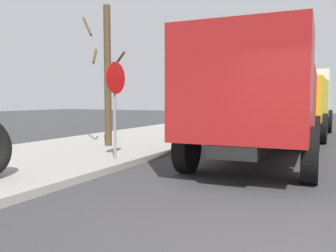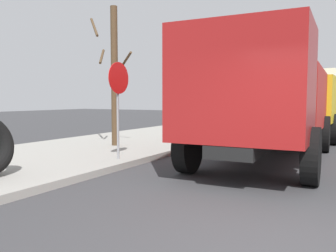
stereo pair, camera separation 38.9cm
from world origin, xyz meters
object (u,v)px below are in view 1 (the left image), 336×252
bare_tree (107,74)px  dump_truck_red (262,99)px  dump_truck_yellow (296,99)px  stop_sign (115,92)px

bare_tree → dump_truck_red: bearing=-87.5°
dump_truck_yellow → stop_sign: bearing=161.6°
stop_sign → dump_truck_red: 3.73m
stop_sign → bare_tree: size_ratio=0.54×
dump_truck_red → bare_tree: bearing=92.5°
dump_truck_yellow → bare_tree: size_ratio=1.63×
stop_sign → bare_tree: 2.67m
stop_sign → dump_truck_red: (2.18, -3.02, -0.17)m
dump_truck_red → dump_truck_yellow: 7.05m
stop_sign → bare_tree: (1.98, 1.69, 0.61)m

